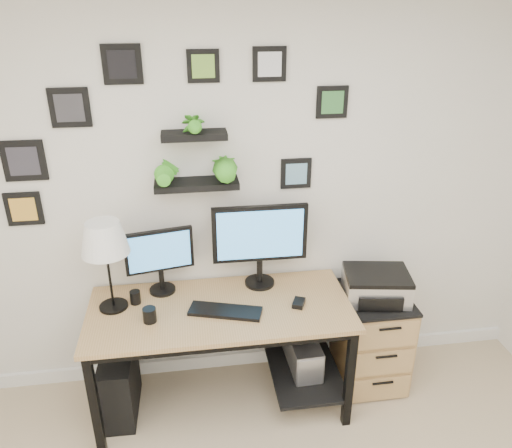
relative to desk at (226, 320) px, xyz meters
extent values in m
plane|color=silver|center=(0.17, 0.33, 0.67)|extent=(4.00, 0.00, 4.00)
cube|color=white|center=(0.17, 0.32, -0.58)|extent=(4.00, 0.03, 0.10)
cube|color=tan|center=(-0.04, -0.04, 0.11)|extent=(1.60, 0.70, 0.03)
cube|color=black|center=(-0.04, -0.04, 0.07)|extent=(1.54, 0.64, 0.05)
cube|color=black|center=(-0.04, 0.29, -0.17)|extent=(1.44, 0.02, 0.41)
cube|color=black|center=(0.51, -0.04, -0.45)|extent=(0.45, 0.63, 0.03)
cube|color=black|center=(-0.79, -0.34, -0.27)|extent=(0.05, 0.05, 0.72)
cube|color=black|center=(-0.79, 0.26, -0.27)|extent=(0.05, 0.05, 0.72)
cube|color=black|center=(0.71, -0.34, -0.27)|extent=(0.05, 0.05, 0.72)
cube|color=black|center=(0.71, 0.26, -0.27)|extent=(0.05, 0.05, 0.72)
cylinder|color=black|center=(-0.39, 0.20, 0.13)|extent=(0.19, 0.19, 0.02)
cylinder|color=black|center=(-0.39, 0.20, 0.21)|extent=(0.04, 0.04, 0.15)
cube|color=black|center=(-0.39, 0.20, 0.42)|extent=(0.42, 0.11, 0.28)
cube|color=#3F8CCC|center=(-0.38, 0.18, 0.42)|extent=(0.38, 0.08, 0.24)
cylinder|color=black|center=(0.24, 0.20, 0.13)|extent=(0.20, 0.20, 0.02)
cylinder|color=black|center=(0.24, 0.20, 0.22)|extent=(0.04, 0.04, 0.17)
cube|color=black|center=(0.24, 0.19, 0.49)|extent=(0.60, 0.04, 0.38)
cube|color=#3F8CCC|center=(0.24, 0.17, 0.49)|extent=(0.54, 0.01, 0.32)
cube|color=black|center=(-0.01, -0.10, 0.13)|extent=(0.45, 0.26, 0.02)
cube|color=black|center=(0.44, -0.08, 0.14)|extent=(0.10, 0.12, 0.03)
cylinder|color=black|center=(-0.68, 0.06, 0.13)|extent=(0.17, 0.17, 0.02)
cylinder|color=black|center=(-0.68, 0.06, 0.39)|extent=(0.01, 0.01, 0.51)
cone|color=white|center=(-0.68, 0.06, 0.59)|extent=(0.28, 0.28, 0.19)
cylinder|color=black|center=(-0.45, -0.12, 0.17)|extent=(0.08, 0.08, 0.09)
cylinder|color=black|center=(-0.55, 0.09, 0.17)|extent=(0.06, 0.06, 0.08)
cube|color=black|center=(-0.69, -0.02, -0.40)|extent=(0.21, 0.45, 0.45)
cube|color=gray|center=(0.51, 0.03, -0.42)|extent=(0.19, 0.42, 0.41)
cube|color=silver|center=(0.51, -0.18, -0.42)|extent=(0.16, 0.01, 0.38)
cube|color=tan|center=(1.00, 0.06, -0.30)|extent=(0.42, 0.50, 0.65)
cube|color=black|center=(1.00, 0.06, 0.03)|extent=(0.43, 0.51, 0.02)
cube|color=tan|center=(1.00, -0.19, -0.52)|extent=(0.39, 0.02, 0.18)
cylinder|color=black|center=(1.00, -0.21, -0.46)|extent=(0.14, 0.02, 0.02)
cube|color=tan|center=(1.00, -0.19, -0.30)|extent=(0.39, 0.02, 0.18)
cylinder|color=black|center=(1.00, -0.21, -0.24)|extent=(0.14, 0.02, 0.02)
cube|color=tan|center=(1.00, -0.19, -0.08)|extent=(0.39, 0.02, 0.18)
cylinder|color=black|center=(1.00, -0.21, -0.02)|extent=(0.14, 0.02, 0.02)
cube|color=silver|center=(0.99, 0.04, 0.12)|extent=(0.45, 0.38, 0.16)
cube|color=black|center=(0.99, 0.04, 0.22)|extent=(0.45, 0.38, 0.03)
cube|color=black|center=(0.96, -0.12, 0.10)|extent=(0.28, 0.06, 0.09)
cube|color=black|center=(-0.13, 0.24, 0.82)|extent=(0.50, 0.18, 0.04)
cube|color=black|center=(-0.13, 0.23, 1.12)|extent=(0.38, 0.15, 0.04)
imported|color=green|center=(-0.30, 0.24, 0.98)|extent=(0.15, 0.12, 0.27)
imported|color=green|center=(0.04, 0.24, 0.98)|extent=(0.15, 0.15, 0.27)
imported|color=green|center=(-0.13, 0.23, 1.27)|extent=(0.13, 0.09, 0.25)
cube|color=black|center=(-1.16, 0.32, 0.69)|extent=(0.21, 0.02, 0.21)
cube|color=gold|center=(-1.16, 0.31, 0.69)|extent=(0.15, 0.00, 0.15)
cube|color=black|center=(-0.06, 0.32, 1.49)|extent=(0.18, 0.02, 0.18)
cube|color=#70A838|center=(-0.06, 0.31, 1.49)|extent=(0.13, 0.00, 0.13)
cube|color=black|center=(-1.11, 0.32, 0.99)|extent=(0.24, 0.02, 0.24)
cube|color=#2E2C35|center=(-1.11, 0.31, 0.99)|extent=(0.17, 0.00, 0.17)
cube|color=black|center=(-0.81, 0.32, 1.28)|extent=(0.22, 0.02, 0.22)
cube|color=#302F34|center=(-0.81, 0.31, 1.28)|extent=(0.15, 0.00, 0.15)
cube|color=black|center=(-0.50, 0.32, 1.51)|extent=(0.21, 0.02, 0.21)
cube|color=black|center=(-0.50, 0.31, 1.51)|extent=(0.15, 0.00, 0.15)
cube|color=black|center=(0.31, 0.32, 1.50)|extent=(0.19, 0.02, 0.19)
cube|color=silver|center=(0.31, 0.31, 1.50)|extent=(0.14, 0.00, 0.14)
cube|color=black|center=(0.49, 0.32, 0.83)|extent=(0.19, 0.02, 0.19)
cube|color=#699DB9|center=(0.49, 0.31, 0.83)|extent=(0.13, 0.00, 0.13)
cube|color=black|center=(0.70, 0.32, 1.27)|extent=(0.19, 0.02, 0.19)
cube|color=#367839|center=(0.70, 0.31, 1.27)|extent=(0.13, 0.00, 0.13)
camera|label=1|loc=(-0.19, -2.58, 1.85)|focal=35.00mm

